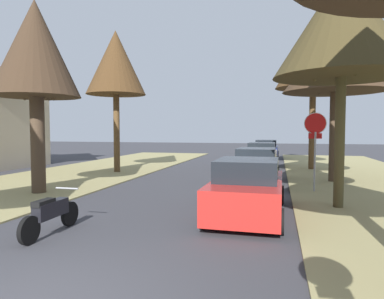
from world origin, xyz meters
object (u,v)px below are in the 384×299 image
Objects in this scene: parked_sedan_silver at (256,167)px; street_tree_right_mid_b at (335,63)px; parked_motorcycle at (51,214)px; street_tree_right_far at (314,56)px; parked_sedan_navy at (266,150)px; street_tree_right_mid_a at (342,24)px; street_tree_left_mid_a at (36,51)px; parked_sedan_tan at (262,156)px; stop_sign_far at (315,135)px; parked_sedan_red at (248,189)px; street_tree_left_mid_b at (116,64)px.

street_tree_right_mid_b is at bearing 18.72° from parked_sedan_silver.
street_tree_right_mid_b is 3.25× the size of parked_motorcycle.
parked_sedan_navy is at bearing 111.88° from street_tree_right_far.
street_tree_right_mid_b is at bearing 83.56° from street_tree_right_mid_a.
street_tree_left_mid_a is 3.44× the size of parked_motorcycle.
parked_motorcycle is (-4.03, -22.16, -0.24)m from parked_sedan_navy.
parked_sedan_tan and parked_sedan_navy have the same top height.
stop_sign_far is at bearing -81.47° from parked_sedan_navy.
street_tree_right_mid_a is 18.61m from parked_sedan_navy.
street_tree_left_mid_a reaches higher than street_tree_right_mid_a.
street_tree_right_mid_b is 1.51× the size of parked_sedan_silver.
parked_sedan_red and parked_sedan_navy have the same top height.
street_tree_left_mid_a is at bearing -152.88° from street_tree_right_mid_b.
street_tree_left_mid_b is at bearing -124.69° from parked_sedan_navy.
parked_sedan_navy is at bearing 98.64° from street_tree_right_mid_a.
street_tree_right_mid_a is 0.81× the size of street_tree_right_far.
street_tree_left_mid_a is 14.51m from parked_sedan_tan.
street_tree_left_mid_a is 1.59× the size of parked_sedan_navy.
street_tree_right_far is 1.94× the size of parked_sedan_red.
parked_sedan_navy is 2.16× the size of parked_motorcycle.
street_tree_right_mid_a is 5.59m from street_tree_right_mid_b.
street_tree_right_mid_a reaches higher than parked_sedan_silver.
street_tree_left_mid_a is 1.59× the size of parked_sedan_silver.
stop_sign_far is 3.23m from parked_sedan_silver.
street_tree_right_far is 17.62m from parked_motorcycle.
parked_sedan_navy is (7.69, 17.89, -4.52)m from street_tree_left_mid_a.
street_tree_right_mid_a is at bearing -80.75° from stop_sign_far.
street_tree_right_mid_b is at bearing -59.76° from parked_sedan_tan.
street_tree_left_mid_a is at bearing 130.61° from parked_motorcycle.
street_tree_right_mid_a is at bearing -96.44° from street_tree_right_mid_b.
stop_sign_far is 0.67× the size of parked_sedan_silver.
street_tree_left_mid_b is 12.46m from parked_sedan_red.
parked_sedan_silver is at bearing -89.30° from parked_sedan_tan.
parked_sedan_navy is (0.08, 6.40, 0.00)m from parked_sedan_tan.
parked_sedan_red is at bearing -102.87° from street_tree_right_far.
street_tree_right_mid_b is 11.19m from street_tree_left_mid_b.
street_tree_left_mid_a reaches higher than street_tree_right_mid_b.
street_tree_left_mid_a is at bearing -113.26° from parked_sedan_navy.
street_tree_left_mid_b reaches higher than parked_sedan_tan.
street_tree_right_far is 4.20× the size of parked_motorcycle.
street_tree_right_mid_b is 0.94× the size of street_tree_left_mid_a.
street_tree_left_mid_a is 19.99m from parked_sedan_navy.
stop_sign_far is 0.42× the size of street_tree_left_mid_a.
parked_sedan_tan is (-0.09, 6.97, 0.00)m from parked_sedan_silver.
street_tree_right_far reaches higher than street_tree_left_mid_b.
parked_motorcycle is at bearing -126.60° from street_tree_right_mid_b.
street_tree_left_mid_b reaches higher than parked_sedan_silver.
parked_sedan_red is 1.00× the size of parked_sedan_navy.
parked_sedan_tan is at bearing -90.70° from parked_sedan_navy.
parked_sedan_tan is (-2.97, 0.80, -5.99)m from street_tree_right_far.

